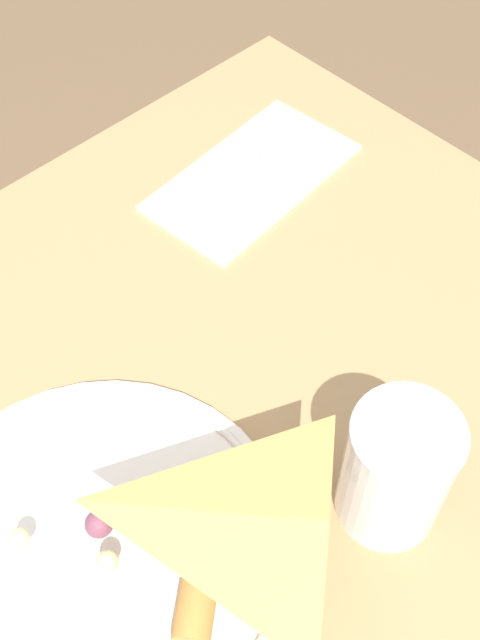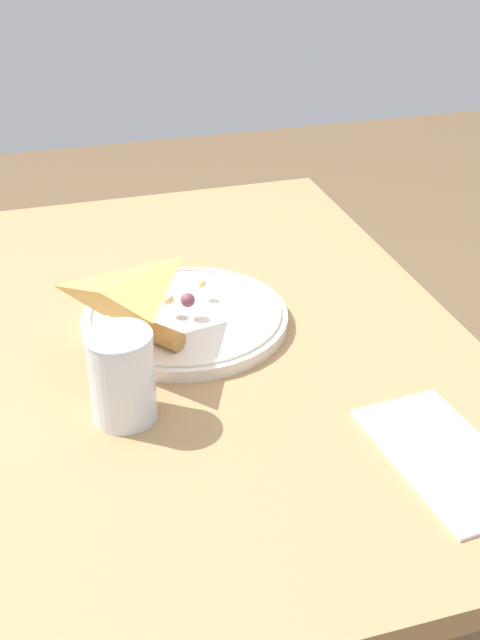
# 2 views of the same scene
# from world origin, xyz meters

# --- Properties ---
(dining_table) EXTENTS (0.96, 0.64, 0.73)m
(dining_table) POSITION_xyz_m (0.00, 0.00, 0.60)
(dining_table) COLOR #A87F51
(dining_table) RESTS_ON ground_plane
(plate_pizza) EXTENTS (0.27, 0.27, 0.05)m
(plate_pizza) POSITION_xyz_m (0.03, 0.03, 0.74)
(plate_pizza) COLOR silver
(plate_pizza) RESTS_ON dining_table
(milk_glass) EXTENTS (0.07, 0.07, 0.10)m
(milk_glass) POSITION_xyz_m (-0.14, 0.13, 0.78)
(milk_glass) COLOR white
(milk_glass) RESTS_ON dining_table
(napkin_folded) EXTENTS (0.21, 0.13, 0.00)m
(napkin_folded) POSITION_xyz_m (-0.31, -0.17, 0.73)
(napkin_folded) COLOR white
(napkin_folded) RESTS_ON dining_table
(butter_knife) EXTENTS (0.18, 0.04, 0.01)m
(butter_knife) POSITION_xyz_m (-0.31, -0.17, 0.74)
(butter_knife) COLOR #B2B2B7
(butter_knife) RESTS_ON napkin_folded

